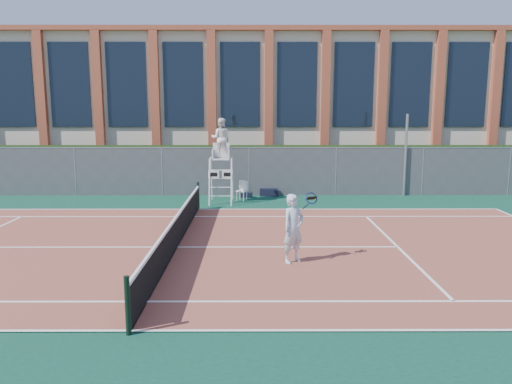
{
  "coord_description": "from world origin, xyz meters",
  "views": [
    {
      "loc": [
        2.25,
        -13.96,
        4.01
      ],
      "look_at": [
        2.3,
        3.0,
        1.14
      ],
      "focal_mm": 35.0,
      "sensor_mm": 36.0,
      "label": 1
    }
  ],
  "objects_px": {
    "steel_pole": "(405,155)",
    "umpire_chair": "(221,141)",
    "tennis_player": "(293,228)",
    "plastic_chair": "(243,189)"
  },
  "relations": [
    {
      "from": "steel_pole",
      "to": "umpire_chair",
      "type": "bearing_deg",
      "value": -168.75
    },
    {
      "from": "umpire_chair",
      "to": "tennis_player",
      "type": "distance_m",
      "value": 8.97
    },
    {
      "from": "steel_pole",
      "to": "umpire_chair",
      "type": "xyz_separation_m",
      "value": [
        -8.3,
        -1.65,
        0.78
      ]
    },
    {
      "from": "umpire_chair",
      "to": "tennis_player",
      "type": "xyz_separation_m",
      "value": [
        2.42,
        -8.47,
        -1.72
      ]
    },
    {
      "from": "steel_pole",
      "to": "umpire_chair",
      "type": "distance_m",
      "value": 8.5
    },
    {
      "from": "plastic_chair",
      "to": "tennis_player",
      "type": "relative_size",
      "value": 0.48
    },
    {
      "from": "steel_pole",
      "to": "tennis_player",
      "type": "xyz_separation_m",
      "value": [
        -5.88,
        -10.12,
        -0.93
      ]
    },
    {
      "from": "steel_pole",
      "to": "plastic_chair",
      "type": "xyz_separation_m",
      "value": [
        -7.41,
        -1.14,
        -1.35
      ]
    },
    {
      "from": "plastic_chair",
      "to": "umpire_chair",
      "type": "bearing_deg",
      "value": -150.16
    },
    {
      "from": "steel_pole",
      "to": "tennis_player",
      "type": "height_order",
      "value": "steel_pole"
    }
  ]
}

